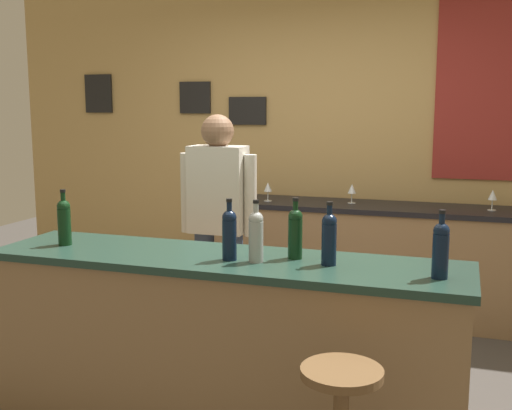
{
  "coord_description": "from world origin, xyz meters",
  "views": [
    {
      "loc": [
        1.13,
        -3.26,
        1.67
      ],
      "look_at": [
        -0.11,
        0.45,
        1.05
      ],
      "focal_mm": 43.89,
      "sensor_mm": 36.0,
      "label": 1
    }
  ],
  "objects_px": {
    "wine_bottle_a": "(64,220)",
    "wine_bottle_e": "(329,237)",
    "wine_bottle_d": "(295,232)",
    "wine_bottle_f": "(441,248)",
    "wine_bottle_b": "(229,233)",
    "wine_glass_b": "(352,190)",
    "wine_glass_a": "(268,188)",
    "wine_bottle_c": "(256,235)",
    "wine_glass_c": "(493,196)",
    "bartender": "(218,221)"
  },
  "relations": [
    {
      "from": "wine_bottle_c",
      "to": "wine_glass_c",
      "type": "distance_m",
      "value": 2.4
    },
    {
      "from": "wine_bottle_d",
      "to": "wine_glass_c",
      "type": "distance_m",
      "value": 2.21
    },
    {
      "from": "wine_bottle_a",
      "to": "wine_bottle_b",
      "type": "distance_m",
      "value": 0.97
    },
    {
      "from": "bartender",
      "to": "wine_glass_a",
      "type": "height_order",
      "value": "bartender"
    },
    {
      "from": "wine_glass_c",
      "to": "wine_bottle_c",
      "type": "bearing_deg",
      "value": -118.67
    },
    {
      "from": "wine_glass_a",
      "to": "wine_bottle_d",
      "type": "bearing_deg",
      "value": -68.8
    },
    {
      "from": "wine_bottle_c",
      "to": "wine_bottle_e",
      "type": "height_order",
      "value": "same"
    },
    {
      "from": "wine_glass_b",
      "to": "wine_bottle_f",
      "type": "bearing_deg",
      "value": -70.47
    },
    {
      "from": "wine_bottle_a",
      "to": "wine_glass_c",
      "type": "height_order",
      "value": "wine_bottle_a"
    },
    {
      "from": "bartender",
      "to": "wine_bottle_e",
      "type": "relative_size",
      "value": 5.29
    },
    {
      "from": "wine_bottle_f",
      "to": "wine_glass_b",
      "type": "bearing_deg",
      "value": 109.53
    },
    {
      "from": "wine_bottle_f",
      "to": "wine_glass_a",
      "type": "distance_m",
      "value": 2.49
    },
    {
      "from": "wine_glass_a",
      "to": "wine_glass_b",
      "type": "bearing_deg",
      "value": 8.9
    },
    {
      "from": "bartender",
      "to": "wine_bottle_b",
      "type": "distance_m",
      "value": 0.99
    },
    {
      "from": "wine_bottle_e",
      "to": "wine_glass_a",
      "type": "relative_size",
      "value": 1.97
    },
    {
      "from": "bartender",
      "to": "wine_bottle_a",
      "type": "bearing_deg",
      "value": -123.02
    },
    {
      "from": "wine_bottle_a",
      "to": "wine_bottle_e",
      "type": "xyz_separation_m",
      "value": [
        1.46,
        0.03,
        0.0
      ]
    },
    {
      "from": "wine_bottle_c",
      "to": "wine_glass_b",
      "type": "xyz_separation_m",
      "value": [
        0.1,
        2.13,
        -0.05
      ]
    },
    {
      "from": "bartender",
      "to": "wine_glass_a",
      "type": "relative_size",
      "value": 10.45
    },
    {
      "from": "wine_bottle_a",
      "to": "wine_bottle_d",
      "type": "relative_size",
      "value": 1.0
    },
    {
      "from": "wine_glass_b",
      "to": "wine_bottle_d",
      "type": "bearing_deg",
      "value": -88.2
    },
    {
      "from": "wine_bottle_c",
      "to": "wine_glass_a",
      "type": "relative_size",
      "value": 1.97
    },
    {
      "from": "wine_bottle_a",
      "to": "wine_bottle_c",
      "type": "xyz_separation_m",
      "value": [
        1.11,
        -0.03,
        0.0
      ]
    },
    {
      "from": "wine_bottle_e",
      "to": "wine_bottle_b",
      "type": "bearing_deg",
      "value": -173.18
    },
    {
      "from": "wine_bottle_b",
      "to": "wine_glass_b",
      "type": "distance_m",
      "value": 2.14
    },
    {
      "from": "wine_bottle_b",
      "to": "wine_bottle_d",
      "type": "bearing_deg",
      "value": 23.59
    },
    {
      "from": "bartender",
      "to": "wine_bottle_e",
      "type": "distance_m",
      "value": 1.23
    },
    {
      "from": "wine_bottle_a",
      "to": "wine_bottle_c",
      "type": "distance_m",
      "value": 1.11
    },
    {
      "from": "wine_bottle_a",
      "to": "wine_bottle_d",
      "type": "bearing_deg",
      "value": 4.47
    },
    {
      "from": "wine_bottle_f",
      "to": "wine_glass_c",
      "type": "bearing_deg",
      "value": 82.17
    },
    {
      "from": "bartender",
      "to": "wine_bottle_e",
      "type": "bearing_deg",
      "value": -42.69
    },
    {
      "from": "wine_bottle_a",
      "to": "bartender",
      "type": "bearing_deg",
      "value": 56.98
    },
    {
      "from": "wine_bottle_c",
      "to": "wine_glass_b",
      "type": "distance_m",
      "value": 2.13
    },
    {
      "from": "bartender",
      "to": "wine_glass_b",
      "type": "xyz_separation_m",
      "value": [
        0.65,
        1.24,
        0.07
      ]
    },
    {
      "from": "wine_bottle_d",
      "to": "wine_bottle_f",
      "type": "distance_m",
      "value": 0.71
    },
    {
      "from": "wine_bottle_e",
      "to": "bartender",
      "type": "bearing_deg",
      "value": 137.31
    },
    {
      "from": "wine_bottle_b",
      "to": "wine_glass_b",
      "type": "height_order",
      "value": "wine_bottle_b"
    },
    {
      "from": "wine_bottle_b",
      "to": "wine_glass_a",
      "type": "relative_size",
      "value": 1.97
    },
    {
      "from": "wine_bottle_e",
      "to": "wine_glass_c",
      "type": "relative_size",
      "value": 1.97
    },
    {
      "from": "wine_bottle_c",
      "to": "wine_bottle_d",
      "type": "distance_m",
      "value": 0.21
    },
    {
      "from": "wine_bottle_d",
      "to": "wine_glass_b",
      "type": "height_order",
      "value": "wine_bottle_d"
    },
    {
      "from": "wine_bottle_d",
      "to": "wine_glass_c",
      "type": "xyz_separation_m",
      "value": [
        0.99,
        1.98,
        -0.05
      ]
    },
    {
      "from": "wine_bottle_a",
      "to": "wine_glass_a",
      "type": "distance_m",
      "value": 2.06
    },
    {
      "from": "wine_bottle_a",
      "to": "wine_bottle_d",
      "type": "xyz_separation_m",
      "value": [
        1.27,
        0.1,
        0.0
      ]
    },
    {
      "from": "wine_bottle_e",
      "to": "wine_bottle_f",
      "type": "xyz_separation_m",
      "value": [
        0.51,
        -0.08,
        0.0
      ]
    },
    {
      "from": "wine_bottle_a",
      "to": "wine_bottle_e",
      "type": "distance_m",
      "value": 1.46
    },
    {
      "from": "wine_glass_a",
      "to": "wine_bottle_e",
      "type": "bearing_deg",
      "value": -64.93
    },
    {
      "from": "wine_bottle_c",
      "to": "wine_glass_a",
      "type": "distance_m",
      "value": 2.1
    },
    {
      "from": "wine_glass_b",
      "to": "wine_glass_c",
      "type": "height_order",
      "value": "same"
    },
    {
      "from": "wine_bottle_a",
      "to": "wine_bottle_d",
      "type": "distance_m",
      "value": 1.28
    }
  ]
}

